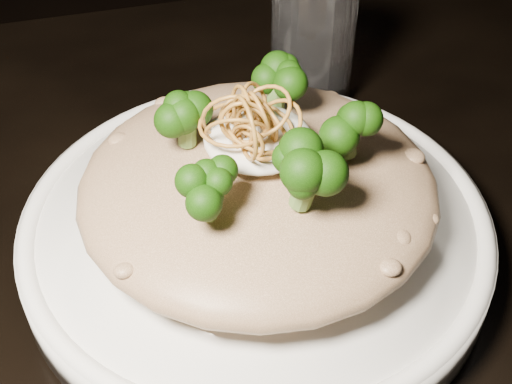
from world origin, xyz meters
TOP-DOWN VIEW (x-y plane):
  - table at (0.00, 0.00)m, footprint 1.10×0.80m
  - plate at (0.02, 0.01)m, footprint 0.32×0.32m
  - risotto at (0.02, 0.01)m, footprint 0.24×0.24m
  - broccoli at (0.02, 0.01)m, footprint 0.14×0.14m
  - cheese at (0.02, 0.02)m, footprint 0.07×0.07m
  - shallots at (0.02, 0.01)m, footprint 0.05×0.05m
  - drinking_glass at (0.12, 0.18)m, footprint 0.09×0.09m

SIDE VIEW (x-z plane):
  - table at x=0.00m, z-range 0.29..1.04m
  - plate at x=0.02m, z-range 0.75..0.78m
  - risotto at x=0.02m, z-range 0.78..0.84m
  - drinking_glass at x=0.12m, z-range 0.75..0.88m
  - cheese at x=0.02m, z-range 0.84..0.86m
  - broccoli at x=0.02m, z-range 0.84..0.89m
  - shallots at x=0.02m, z-range 0.86..0.89m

